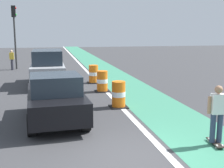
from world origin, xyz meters
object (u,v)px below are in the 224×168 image
skateboarder_on_lane (217,113)px  pedestrian_crossing (12,59)px  traffic_barrel_mid (102,82)px  traffic_light_corner (14,26)px  traffic_barrel_front (119,95)px  traffic_barrel_back (94,74)px  parked_suv_second (48,67)px  parked_sedan_nearest (56,98)px

skateboarder_on_lane → pedestrian_crossing: size_ratio=1.05×
traffic_barrel_mid → traffic_light_corner: traffic_light_corner is taller
traffic_barrel_mid → traffic_barrel_front: bearing=-88.4°
skateboarder_on_lane → traffic_barrel_front: (-1.69, 4.58, -0.38)m
traffic_barrel_front → traffic_barrel_mid: (-0.09, 3.29, 0.00)m
traffic_barrel_back → pedestrian_crossing: pedestrian_crossing is taller
skateboarder_on_lane → traffic_light_corner: 19.85m
skateboarder_on_lane → parked_suv_second: size_ratio=0.37×
parked_sedan_nearest → pedestrian_crossing: size_ratio=2.60×
parked_sedan_nearest → traffic_barrel_back: bearing=71.7°
traffic_barrel_mid → traffic_light_corner: bearing=116.7°
skateboarder_on_lane → traffic_light_corner: bearing=111.1°
traffic_barrel_mid → traffic_barrel_back: same height
parked_sedan_nearest → traffic_light_corner: bearing=100.3°
skateboarder_on_lane → pedestrian_crossing: bearing=112.5°
traffic_light_corner → parked_suv_second: bearing=-72.3°
traffic_barrel_front → traffic_barrel_back: (-0.15, 5.95, 0.00)m
pedestrian_crossing → parked_sedan_nearest: bearing=-78.2°
traffic_light_corner → pedestrian_crossing: bearing=-115.7°
traffic_barrel_front → parked_suv_second: bearing=115.9°
traffic_barrel_mid → skateboarder_on_lane: bearing=-77.2°
parked_sedan_nearest → traffic_barrel_front: size_ratio=3.85×
parked_sedan_nearest → traffic_barrel_front: parked_sedan_nearest is taller
traffic_light_corner → pedestrian_crossing: traffic_light_corner is taller
traffic_barrel_back → traffic_light_corner: traffic_light_corner is taller
skateboarder_on_lane → traffic_barrel_back: skateboarder_on_lane is taller
parked_suv_second → traffic_barrel_back: parked_suv_second is taller
traffic_light_corner → traffic_barrel_mid: bearing=-63.3°
traffic_barrel_front → traffic_light_corner: bearing=111.3°
parked_sedan_nearest → traffic_barrel_front: bearing=29.5°
traffic_barrel_back → traffic_barrel_mid: bearing=-88.8°
traffic_barrel_front → pedestrian_crossing: pedestrian_crossing is taller
parked_sedan_nearest → traffic_barrel_back: 7.82m
skateboarder_on_lane → traffic_barrel_mid: 8.08m
parked_suv_second → traffic_barrel_back: size_ratio=4.22×
parked_sedan_nearest → traffic_barrel_front: (2.60, 1.47, -0.30)m
parked_suv_second → traffic_light_corner: traffic_light_corner is taller
traffic_barrel_front → traffic_barrel_back: bearing=91.4°
parked_sedan_nearest → traffic_barrel_mid: size_ratio=3.85×
skateboarder_on_lane → pedestrian_crossing: (-7.36, 17.79, -0.05)m
parked_suv_second → traffic_barrel_front: (2.85, -5.89, -0.50)m
traffic_light_corner → traffic_barrel_back: bearing=-56.3°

